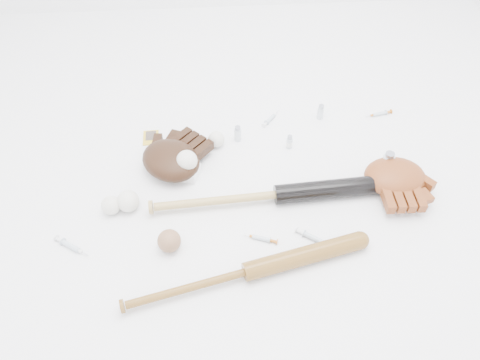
{
  "coord_description": "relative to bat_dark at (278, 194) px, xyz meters",
  "views": [
    {
      "loc": [
        -0.1,
        -1.13,
        1.35
      ],
      "look_at": [
        -0.01,
        0.05,
        0.06
      ],
      "focal_mm": 35.0,
      "sensor_mm": 36.0,
      "label": 1
    }
  ],
  "objects": [
    {
      "name": "baseball_on_pedestal",
      "position": [
        -0.33,
        0.15,
        0.05
      ],
      "size": [
        0.08,
        0.08,
        0.08
      ],
      "primitive_type": "sphere",
      "color": "silver",
      "rests_on": "pedestal"
    },
    {
      "name": "vial_1",
      "position": [
        0.08,
        0.29,
        -0.0
      ],
      "size": [
        0.03,
        0.03,
        0.06
      ],
      "primitive_type": "cylinder",
      "color": "silver",
      "rests_on": "ground"
    },
    {
      "name": "syringe_0",
      "position": [
        -0.74,
        -0.16,
        -0.03
      ],
      "size": [
        0.15,
        0.11,
        0.02
      ],
      "primitive_type": null,
      "rotation": [
        0.0,
        0.0,
        -0.59
      ],
      "color": "#ADBCC6",
      "rests_on": "ground"
    },
    {
      "name": "vial_0",
      "position": [
        0.25,
        0.46,
        -0.0
      ],
      "size": [
        0.03,
        0.03,
        0.07
      ],
      "primitive_type": "cylinder",
      "color": "silver",
      "rests_on": "ground"
    },
    {
      "name": "syringe_2",
      "position": [
        0.03,
        0.46,
        -0.03
      ],
      "size": [
        0.11,
        0.12,
        0.02
      ],
      "primitive_type": null,
      "rotation": [
        0.0,
        0.0,
        0.9
      ],
      "color": "#ADBCC6",
      "rests_on": "ground"
    },
    {
      "name": "syringe_3",
      "position": [
        0.1,
        -0.18,
        -0.03
      ],
      "size": [
        0.15,
        0.12,
        0.02
      ],
      "primitive_type": null,
      "rotation": [
        0.0,
        0.0,
        -0.63
      ],
      "color": "#ADBCC6",
      "rests_on": "ground"
    },
    {
      "name": "glove_dark",
      "position": [
        -0.4,
        0.19,
        0.02
      ],
      "size": [
        0.41,
        0.41,
        0.11
      ],
      "primitive_type": null,
      "rotation": [
        0.0,
        0.0,
        -0.75
      ],
      "color": "black",
      "rests_on": "ground"
    },
    {
      "name": "bat_dark",
      "position": [
        0.0,
        0.0,
        0.0
      ],
      "size": [
        1.0,
        0.13,
        0.07
      ],
      "primitive_type": null,
      "rotation": [
        0.0,
        0.0,
        0.06
      ],
      "color": "black",
      "rests_on": "ground"
    },
    {
      "name": "pedestal",
      "position": [
        -0.33,
        0.15,
        -0.01
      ],
      "size": [
        0.1,
        0.1,
        0.04
      ],
      "primitive_type": "cube",
      "rotation": [
        0.0,
        0.0,
        -0.35
      ],
      "color": "white",
      "rests_on": "ground"
    },
    {
      "name": "syringe_4",
      "position": [
        0.52,
        0.46,
        -0.03
      ],
      "size": [
        0.14,
        0.05,
        0.02
      ],
      "primitive_type": null,
      "rotation": [
        0.0,
        0.0,
        3.35
      ],
      "color": "#ADBCC6",
      "rests_on": "ground"
    },
    {
      "name": "baseball_aged",
      "position": [
        -0.39,
        -0.18,
        0.0
      ],
      "size": [
        0.08,
        0.08,
        0.08
      ],
      "primitive_type": "sphere",
      "color": "brown",
      "rests_on": "ground"
    },
    {
      "name": "glove_tan",
      "position": [
        0.45,
        0.05,
        0.01
      ],
      "size": [
        0.28,
        0.28,
        0.1
      ],
      "primitive_type": null,
      "rotation": [
        0.0,
        0.0,
        3.13
      ],
      "color": "brown",
      "rests_on": "ground"
    },
    {
      "name": "syringe_1",
      "position": [
        -0.08,
        -0.17,
        -0.03
      ],
      "size": [
        0.14,
        0.07,
        0.02
      ],
      "primitive_type": null,
      "rotation": [
        0.0,
        0.0,
        2.8
      ],
      "color": "#ADBCC6",
      "rests_on": "ground"
    },
    {
      "name": "vial_2",
      "position": [
        -0.13,
        0.35,
        0.0
      ],
      "size": [
        0.03,
        0.03,
        0.07
      ],
      "primitive_type": "cylinder",
      "color": "silver",
      "rests_on": "ground"
    },
    {
      "name": "vial_3",
      "position": [
        0.44,
        0.12,
        0.02
      ],
      "size": [
        0.04,
        0.04,
        0.11
      ],
      "primitive_type": "cylinder",
      "color": "silver",
      "rests_on": "ground"
    },
    {
      "name": "trading_card",
      "position": [
        -0.49,
        0.38,
        -0.03
      ],
      "size": [
        0.07,
        0.09,
        0.0
      ],
      "primitive_type": "cube",
      "rotation": [
        0.0,
        0.0,
        0.03
      ],
      "color": "gold",
      "rests_on": "ground"
    },
    {
      "name": "bat_wood",
      "position": [
        -0.14,
        -0.32,
        -0.0
      ],
      "size": [
        0.85,
        0.26,
        0.06
      ],
      "primitive_type": null,
      "rotation": [
        0.0,
        0.0,
        0.24
      ],
      "color": "brown",
      "rests_on": "ground"
    },
    {
      "name": "baseball_upper",
      "position": [
        -0.22,
        0.32,
        -0.0
      ],
      "size": [
        0.07,
        0.07,
        0.07
      ],
      "primitive_type": "sphere",
      "color": "silver",
      "rests_on": "ground"
    },
    {
      "name": "baseball_left",
      "position": [
        -0.61,
        -0.01,
        -0.0
      ],
      "size": [
        0.07,
        0.07,
        0.07
      ],
      "primitive_type": "sphere",
      "color": "silver",
      "rests_on": "ground"
    },
    {
      "name": "baseball_mid",
      "position": [
        -0.55,
        0.0,
        0.0
      ],
      "size": [
        0.08,
        0.08,
        0.08
      ],
      "primitive_type": "sphere",
      "color": "silver",
      "rests_on": "ground"
    }
  ]
}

